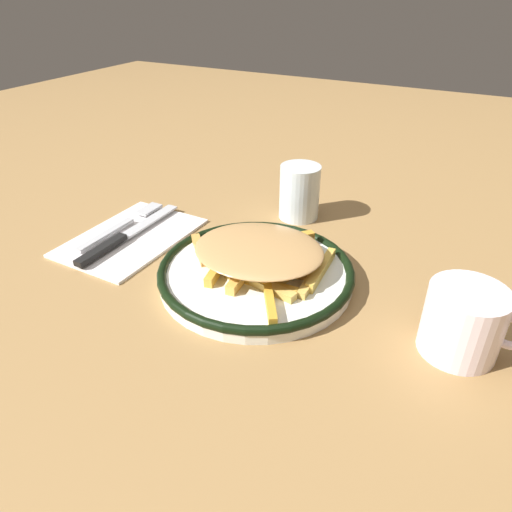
{
  "coord_description": "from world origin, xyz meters",
  "views": [
    {
      "loc": [
        0.23,
        -0.44,
        0.34
      ],
      "look_at": [
        0.0,
        0.0,
        0.04
      ],
      "focal_mm": 32.54,
      "sensor_mm": 36.0,
      "label": 1
    }
  ],
  "objects_px": {
    "fries_heap": "(260,256)",
    "knife": "(122,237)",
    "coffee_mug": "(464,322)",
    "fork": "(122,225)",
    "water_glass": "(299,192)",
    "plate": "(256,272)",
    "napkin": "(131,236)"
  },
  "relations": [
    {
      "from": "water_glass",
      "to": "fork",
      "type": "bearing_deg",
      "value": -141.74
    },
    {
      "from": "plate",
      "to": "fries_heap",
      "type": "distance_m",
      "value": 0.02
    },
    {
      "from": "fork",
      "to": "fries_heap",
      "type": "bearing_deg",
      "value": -3.88
    },
    {
      "from": "fork",
      "to": "coffee_mug",
      "type": "height_order",
      "value": "coffee_mug"
    },
    {
      "from": "coffee_mug",
      "to": "fork",
      "type": "bearing_deg",
      "value": 175.74
    },
    {
      "from": "knife",
      "to": "plate",
      "type": "bearing_deg",
      "value": 2.35
    },
    {
      "from": "plate",
      "to": "fries_heap",
      "type": "bearing_deg",
      "value": 56.27
    },
    {
      "from": "fries_heap",
      "to": "knife",
      "type": "height_order",
      "value": "fries_heap"
    },
    {
      "from": "napkin",
      "to": "knife",
      "type": "height_order",
      "value": "knife"
    },
    {
      "from": "fries_heap",
      "to": "fork",
      "type": "height_order",
      "value": "fries_heap"
    },
    {
      "from": "plate",
      "to": "fork",
      "type": "bearing_deg",
      "value": 174.86
    },
    {
      "from": "knife",
      "to": "water_glass",
      "type": "distance_m",
      "value": 0.28
    },
    {
      "from": "napkin",
      "to": "fork",
      "type": "relative_size",
      "value": 1.16
    },
    {
      "from": "plate",
      "to": "fork",
      "type": "distance_m",
      "value": 0.25
    },
    {
      "from": "knife",
      "to": "water_glass",
      "type": "relative_size",
      "value": 2.42
    },
    {
      "from": "plate",
      "to": "fries_heap",
      "type": "xyz_separation_m",
      "value": [
        0.0,
        0.01,
        0.02
      ]
    },
    {
      "from": "plate",
      "to": "knife",
      "type": "relative_size",
      "value": 1.2
    },
    {
      "from": "fries_heap",
      "to": "coffee_mug",
      "type": "height_order",
      "value": "coffee_mug"
    },
    {
      "from": "knife",
      "to": "coffee_mug",
      "type": "height_order",
      "value": "coffee_mug"
    },
    {
      "from": "napkin",
      "to": "fork",
      "type": "bearing_deg",
      "value": 156.38
    },
    {
      "from": "fork",
      "to": "water_glass",
      "type": "bearing_deg",
      "value": 38.26
    },
    {
      "from": "fries_heap",
      "to": "napkin",
      "type": "bearing_deg",
      "value": 178.77
    },
    {
      "from": "fork",
      "to": "knife",
      "type": "relative_size",
      "value": 0.84
    },
    {
      "from": "plate",
      "to": "fork",
      "type": "height_order",
      "value": "plate"
    },
    {
      "from": "napkin",
      "to": "coffee_mug",
      "type": "relative_size",
      "value": 1.93
    },
    {
      "from": "fork",
      "to": "plate",
      "type": "bearing_deg",
      "value": -5.14
    },
    {
      "from": "fries_heap",
      "to": "napkin",
      "type": "distance_m",
      "value": 0.22
    },
    {
      "from": "water_glass",
      "to": "napkin",
      "type": "bearing_deg",
      "value": -136.0
    },
    {
      "from": "water_glass",
      "to": "plate",
      "type": "bearing_deg",
      "value": -82.64
    },
    {
      "from": "water_glass",
      "to": "coffee_mug",
      "type": "xyz_separation_m",
      "value": [
        0.28,
        -0.21,
        -0.01
      ]
    },
    {
      "from": "fries_heap",
      "to": "plate",
      "type": "bearing_deg",
      "value": -123.73
    },
    {
      "from": "fork",
      "to": "water_glass",
      "type": "relative_size",
      "value": 2.03
    }
  ]
}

